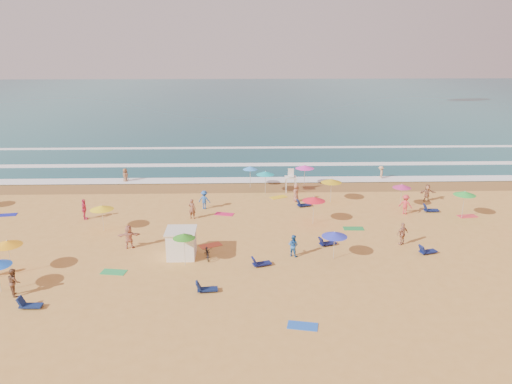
{
  "coord_description": "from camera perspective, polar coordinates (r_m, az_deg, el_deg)",
  "views": [
    {
      "loc": [
        0.15,
        -38.83,
        15.55
      ],
      "look_at": [
        1.41,
        6.0,
        1.5
      ],
      "focal_mm": 35.0,
      "sensor_mm": 36.0,
      "label": 1
    }
  ],
  "objects": [
    {
      "name": "wet_sand",
      "position": [
        53.63,
        -1.7,
        0.54
      ],
      "size": [
        220.0,
        220.0,
        0.0
      ],
      "primitive_type": "plane",
      "color": "olive",
      "rests_on": "ground"
    },
    {
      "name": "ocean",
      "position": [
        123.81,
        -1.69,
        10.17
      ],
      "size": [
        220.0,
        140.0,
        0.18
      ],
      "primitive_type": "cube",
      "color": "#0C4756",
      "rests_on": "ground"
    },
    {
      "name": "bicycle",
      "position": [
        36.85,
        -5.58,
        -6.84
      ],
      "size": [
        0.88,
        1.88,
        0.95
      ],
      "primitive_type": "imported",
      "rotation": [
        0.0,
        0.0,
        0.15
      ],
      "color": "black",
      "rests_on": "ground"
    },
    {
      "name": "loungers",
      "position": [
        39.41,
        9.77,
        -5.84
      ],
      "size": [
        45.13,
        18.85,
        0.34
      ],
      "color": "navy",
      "rests_on": "ground"
    },
    {
      "name": "cabana_roof",
      "position": [
        36.7,
        -8.59,
        -4.38
      ],
      "size": [
        2.2,
        2.2,
        0.12
      ],
      "primitive_type": "cube",
      "color": "silver",
      "rests_on": "cabana"
    },
    {
      "name": "lifeguard_stand",
      "position": [
        51.97,
        3.98,
        1.15
      ],
      "size": [
        1.2,
        1.2,
        2.1
      ],
      "primitive_type": null,
      "color": "white",
      "rests_on": "ground"
    },
    {
      "name": "cabana",
      "position": [
        37.1,
        -8.51,
        -5.9
      ],
      "size": [
        2.0,
        2.0,
        2.0
      ],
      "primitive_type": "cube",
      "color": "white",
      "rests_on": "ground"
    },
    {
      "name": "beachgoers",
      "position": [
        44.25,
        -1.61,
        -2.02
      ],
      "size": [
        43.75,
        27.0,
        2.13
      ],
      "color": "brown",
      "rests_on": "ground"
    },
    {
      "name": "ground",
      "position": [
        41.83,
        -1.7,
        -4.44
      ],
      "size": [
        220.0,
        220.0,
        0.0
      ],
      "primitive_type": "plane",
      "color": "gold",
      "rests_on": "ground"
    },
    {
      "name": "surf_foam",
      "position": [
        62.1,
        -1.69,
        2.98
      ],
      "size": [
        200.0,
        18.7,
        0.05
      ],
      "color": "white",
      "rests_on": "ground"
    },
    {
      "name": "beach_umbrellas",
      "position": [
        42.07,
        -2.11,
        -1.15
      ],
      "size": [
        49.34,
        29.97,
        0.77
      ],
      "color": "#C52B7A",
      "rests_on": "ground"
    },
    {
      "name": "towels",
      "position": [
        40.18,
        -1.29,
        -5.35
      ],
      "size": [
        46.47,
        24.79,
        0.03
      ],
      "color": "red",
      "rests_on": "ground"
    }
  ]
}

